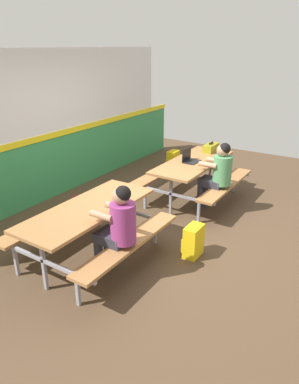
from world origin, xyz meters
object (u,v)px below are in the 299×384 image
Objects in this scene: student_nearer at (118,225)px; picnic_table_left at (89,219)px; tote_bag_bright at (79,211)px; student_further at (218,172)px; backpack_dark at (193,241)px; picnic_table_right at (193,170)px; satchel_spare at (173,161)px; laptop_dark at (190,159)px; toolbox_grey at (211,148)px.

picnic_table_left is at bearing 78.39° from student_nearer.
tote_bag_bright is at bearing 60.04° from student_nearer.
student_further reaches higher than backpack_dark.
picnic_table_left is 2.49m from picnic_table_right.
picnic_table_right is at bearing -139.14° from satchel_spare.
picnic_table_right is at bearing 26.74° from backpack_dark.
picnic_table_left is 1.60× the size of student_nearer.
satchel_spare is at bearing 20.16° from student_nearer.
laptop_dark reaches higher than toolbox_grey.
student_further is at bearing -6.17° from student_nearer.
toolbox_grey is 0.91× the size of satchel_spare.
student_further is at bearing -47.27° from tote_bag_bright.
backpack_dark is at bearing -87.65° from tote_bag_bright.
toolbox_grey is (0.97, 0.55, 0.10)m from student_further.
picnic_table_left is 1.60× the size of student_further.
student_nearer is 1.16m from backpack_dark.
laptop_dark is 0.81m from toolbox_grey.
student_nearer is 1.71m from tote_bag_bright.
student_further is at bearing -112.40° from picnic_table_right.
picnic_table_right is at bearing 179.87° from toolbox_grey.
student_further is 1.12m from toolbox_grey.
student_nearer is (-2.59, -0.30, 0.13)m from picnic_table_right.
picnic_table_left is 4.83× the size of toolbox_grey.
laptop_dark is at bearing 28.67° from backpack_dark.
satchel_spare is (2.99, 1.98, 0.00)m from backpack_dark.
toolbox_grey reaches higher than picnic_table_right.
laptop_dark is at bearing 177.21° from toolbox_grey.
toolbox_grey is at bearing 19.27° from backpack_dark.
picnic_table_left is 3.23m from toolbox_grey.
student_nearer is at bearing -174.86° from toolbox_grey.
student_nearer is at bearing -101.61° from picnic_table_left.
student_nearer is 3.77× the size of laptop_dark.
laptop_dark reaches higher than picnic_table_left.
laptop_dark reaches higher than picnic_table_right.
student_nearer reaches higher than backpack_dark.
picnic_table_right is 2.13m from tote_bag_bright.
picnic_table_right is at bearing -30.36° from laptop_dark.
tote_bag_bright is (-0.08, 1.97, -0.02)m from backpack_dark.
picnic_table_left is 4.39× the size of satchel_spare.
toolbox_grey reaches higher than tote_bag_bright.
picnic_table_right reaches higher than backpack_dark.
tote_bag_bright is (-2.51, 1.12, -0.62)m from toolbox_grey.
student_further is 3.02× the size of toolbox_grey.
student_further reaches higher than laptop_dark.
backpack_dark is 1.97m from tote_bag_bright.
picnic_table_right is 4.39× the size of backpack_dark.
satchel_spare reaches higher than tote_bag_bright.
backpack_dark is (-1.69, -0.85, -0.36)m from picnic_table_right.
satchel_spare is at bearing 63.55° from toolbox_grey.
picnic_table_left is 1.40m from backpack_dark.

